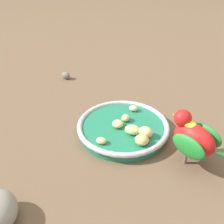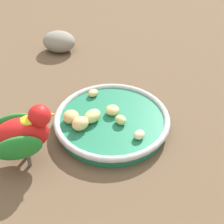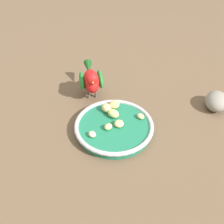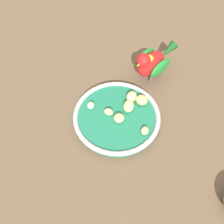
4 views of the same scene
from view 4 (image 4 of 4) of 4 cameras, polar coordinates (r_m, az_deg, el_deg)
ground_plane at (r=0.65m, az=-0.11°, el=-2.28°), size 4.00×4.00×0.00m
feeding_bowl at (r=0.64m, az=1.23°, el=-1.44°), size 0.24×0.24×0.03m
apple_piece_0 at (r=0.62m, az=1.73°, el=-1.46°), size 0.04×0.04×0.02m
apple_piece_1 at (r=0.64m, az=4.11°, el=1.48°), size 0.05×0.04×0.02m
apple_piece_2 at (r=0.66m, az=7.32°, el=2.97°), size 0.05×0.05×0.02m
apple_piece_3 at (r=0.63m, az=-0.84°, el=0.05°), size 0.03×0.03×0.02m
apple_piece_4 at (r=0.65m, az=-5.25°, el=1.64°), size 0.03×0.03×0.02m
apple_piece_5 at (r=0.66m, az=4.84°, el=3.80°), size 0.05×0.04×0.03m
apple_piece_6 at (r=0.61m, az=8.07°, el=-4.56°), size 0.03×0.03×0.01m
parrot at (r=0.71m, az=9.76°, el=12.01°), size 0.12×0.16×0.12m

